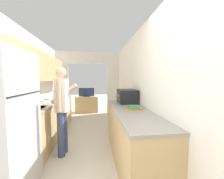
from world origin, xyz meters
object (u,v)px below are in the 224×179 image
(person, at_px, (62,108))
(tv_cabinet, at_px, (87,104))
(microwave, at_px, (127,96))
(television, at_px, (87,92))
(book_stack, at_px, (134,108))
(range_oven, at_px, (50,118))
(knife, at_px, (57,97))

(person, bearing_deg, tv_cabinet, 1.88)
(microwave, relative_size, television, 0.82)
(book_stack, bearing_deg, person, 166.50)
(tv_cabinet, bearing_deg, person, -94.36)
(microwave, distance_m, television, 3.22)
(range_oven, height_order, knife, range_oven)
(range_oven, bearing_deg, microwave, -18.37)
(person, xyz_separation_m, microwave, (1.34, 0.33, 0.17))
(knife, bearing_deg, television, 86.65)
(range_oven, bearing_deg, knife, 86.73)
(range_oven, relative_size, person, 0.63)
(person, height_order, knife, person)
(person, relative_size, tv_cabinet, 1.73)
(person, bearing_deg, book_stack, -97.26)
(person, xyz_separation_m, tv_cabinet, (0.26, 3.40, -0.55))
(knife, bearing_deg, tv_cabinet, 87.12)
(tv_cabinet, bearing_deg, microwave, -70.57)
(person, height_order, tv_cabinet, person)
(microwave, relative_size, knife, 1.58)
(knife, bearing_deg, microwave, -14.45)
(range_oven, distance_m, knife, 0.76)
(television, relative_size, knife, 1.92)
(person, bearing_deg, microwave, -69.74)
(range_oven, bearing_deg, tv_cabinet, 72.24)
(tv_cabinet, relative_size, knife, 2.83)
(book_stack, xyz_separation_m, television, (-1.05, 3.67, -0.07))
(person, relative_size, knife, 4.90)
(person, distance_m, knife, 1.63)
(television, bearing_deg, tv_cabinet, 90.00)
(microwave, bearing_deg, person, -165.98)
(tv_cabinet, bearing_deg, book_stack, -74.20)
(range_oven, xyz_separation_m, book_stack, (1.83, -1.27, 0.48))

